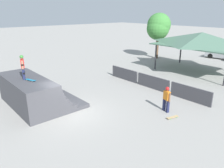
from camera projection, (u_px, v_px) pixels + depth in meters
ground_plane at (70, 113)px, 13.72m from camera, size 160.00×160.00×0.00m
quarter_pipe_ramp at (33, 93)px, 14.66m from camera, size 5.54×4.03×1.96m
skater_on_deck at (23, 65)px, 13.73m from camera, size 0.67×0.36×1.55m
skateboard_on_deck at (31, 80)px, 13.61m from camera, size 0.83×0.44×0.09m
bystander_walking at (167, 97)px, 13.66m from camera, size 0.65×0.32×1.66m
skateboard_on_ground at (172, 117)px, 13.07m from camera, size 0.38×0.87×0.09m
barrier_fence at (153, 82)px, 17.89m from camera, size 9.93×0.12×1.05m
pavilion_shelter at (202, 39)px, 21.82m from camera, size 8.73×5.71×4.09m
tree_beside_pavilion at (159, 25)px, 28.29m from camera, size 3.04×3.04×5.89m
tree_far_back at (158, 29)px, 28.27m from camera, size 2.90×2.90×5.37m
parked_car_silver at (222, 54)px, 29.15m from camera, size 4.15×2.10×1.27m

